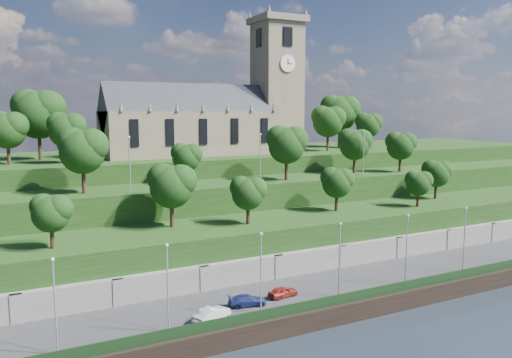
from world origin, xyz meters
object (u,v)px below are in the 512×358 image
church (216,114)px  car_left (283,292)px  car_middle (211,314)px  car_right (247,300)px

church → car_left: (-8.44, -40.58, -19.91)m
church → car_left: bearing=-101.8°
church → car_middle: size_ratio=8.96×
church → car_middle: (-18.16, -42.96, -19.81)m
car_right → car_left: bearing=-72.3°
car_middle → car_right: bearing=-93.9°
car_right → car_middle: bearing=122.2°
church → car_left: 45.99m
church → car_right: 47.54m
church → car_left: church is taller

